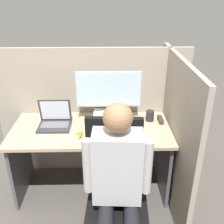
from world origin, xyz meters
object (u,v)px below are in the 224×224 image
at_px(laptop, 55,121).
at_px(person, 118,181).
at_px(carrot_toy, 80,135).
at_px(monitor, 109,91).
at_px(office_chair, 116,188).
at_px(paper_box, 109,116).
at_px(stapler, 160,120).
at_px(coffee_mug, 150,116).

xyz_separation_m(laptop, person, (0.57, -0.81, -0.04)).
height_order(laptop, carrot_toy, laptop).
xyz_separation_m(monitor, carrot_toy, (-0.26, -0.35, -0.28)).
bearing_deg(office_chair, paper_box, 93.31).
relative_size(laptop, person, 0.23).
height_order(laptop, office_chair, office_chair).
relative_size(paper_box, office_chair, 0.28).
height_order(paper_box, office_chair, office_chair).
bearing_deg(office_chair, stapler, 56.80).
height_order(paper_box, laptop, laptop).
relative_size(paper_box, stapler, 2.15).
bearing_deg(carrot_toy, stapler, 20.82).
distance_m(monitor, coffee_mug, 0.48).
bearing_deg(paper_box, laptop, -166.79).
bearing_deg(laptop, coffee_mug, 5.79).
height_order(paper_box, coffee_mug, coffee_mug).
relative_size(laptop, office_chair, 0.28).
distance_m(stapler, office_chair, 0.88).
height_order(paper_box, person, person).
relative_size(laptop, stapler, 2.17).
bearing_deg(laptop, carrot_toy, -41.04).
distance_m(carrot_toy, person, 0.66).
bearing_deg(laptop, office_chair, -48.95).
bearing_deg(stapler, coffee_mug, 167.12).
distance_m(paper_box, coffee_mug, 0.41).
height_order(monitor, coffee_mug, monitor).
bearing_deg(carrot_toy, laptop, 138.96).
bearing_deg(office_chair, laptop, 131.05).
relative_size(stapler, carrot_toy, 1.12).
xyz_separation_m(paper_box, carrot_toy, (-0.26, -0.34, -0.02)).
xyz_separation_m(monitor, stapler, (0.51, -0.05, -0.29)).
xyz_separation_m(monitor, coffee_mug, (0.41, -0.03, -0.26)).
bearing_deg(person, carrot_toy, 118.10).
xyz_separation_m(paper_box, office_chair, (0.04, -0.76, -0.25)).
distance_m(paper_box, office_chair, 0.80).
relative_size(monitor, office_chair, 0.58).
xyz_separation_m(stapler, office_chair, (-0.47, -0.71, -0.23)).
bearing_deg(monitor, stapler, -5.99).
bearing_deg(carrot_toy, monitor, 53.15).
bearing_deg(carrot_toy, office_chair, -54.11).
xyz_separation_m(paper_box, monitor, (-0.00, 0.00, 0.27)).
xyz_separation_m(office_chair, coffee_mug, (0.36, 0.73, 0.26)).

